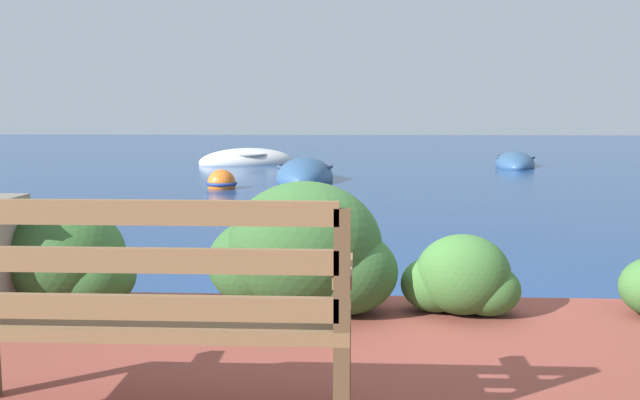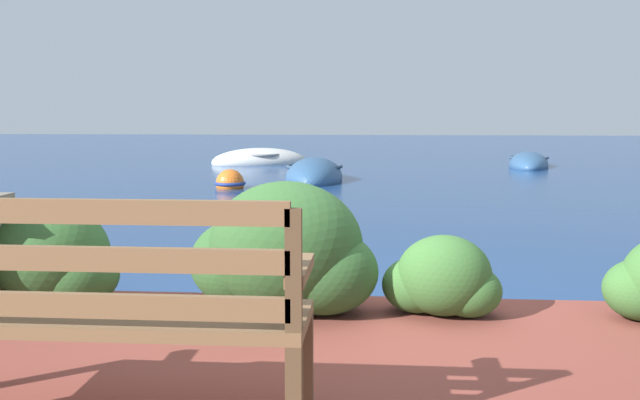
{
  "view_description": "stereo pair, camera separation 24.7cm",
  "coord_description": "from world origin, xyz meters",
  "px_view_note": "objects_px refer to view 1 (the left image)",
  "views": [
    {
      "loc": [
        -0.18,
        -4.72,
        1.46
      ],
      "look_at": [
        -0.6,
        3.57,
        0.43
      ],
      "focal_mm": 40.0,
      "sensor_mm": 36.0,
      "label": 1
    },
    {
      "loc": [
        0.07,
        -4.71,
        1.46
      ],
      "look_at": [
        -0.6,
        3.57,
        0.43
      ],
      "focal_mm": 40.0,
      "sensor_mm": 36.0,
      "label": 2
    }
  ],
  "objects_px": {
    "park_bench": "(144,307)",
    "rowboat_mid": "(515,164)",
    "rowboat_nearest": "(305,177)",
    "mooring_buoy": "(222,184)",
    "rowboat_far": "(247,162)"
  },
  "relations": [
    {
      "from": "park_bench",
      "to": "rowboat_mid",
      "type": "height_order",
      "value": "park_bench"
    },
    {
      "from": "rowboat_mid",
      "to": "rowboat_nearest",
      "type": "bearing_deg",
      "value": -41.11
    },
    {
      "from": "rowboat_nearest",
      "to": "rowboat_mid",
      "type": "bearing_deg",
      "value": -52.87
    },
    {
      "from": "park_bench",
      "to": "mooring_buoy",
      "type": "relative_size",
      "value": 2.7
    },
    {
      "from": "rowboat_nearest",
      "to": "rowboat_mid",
      "type": "height_order",
      "value": "rowboat_nearest"
    },
    {
      "from": "park_bench",
      "to": "rowboat_far",
      "type": "distance_m",
      "value": 17.26
    },
    {
      "from": "rowboat_nearest",
      "to": "rowboat_far",
      "type": "distance_m",
      "value": 5.07
    },
    {
      "from": "park_bench",
      "to": "rowboat_far",
      "type": "bearing_deg",
      "value": 95.63
    },
    {
      "from": "rowboat_mid",
      "to": "rowboat_far",
      "type": "relative_size",
      "value": 1.01
    },
    {
      "from": "rowboat_mid",
      "to": "park_bench",
      "type": "bearing_deg",
      "value": -6.72
    },
    {
      "from": "mooring_buoy",
      "to": "rowboat_mid",
      "type": "bearing_deg",
      "value": 41.37
    },
    {
      "from": "park_bench",
      "to": "mooring_buoy",
      "type": "distance_m",
      "value": 10.88
    },
    {
      "from": "rowboat_nearest",
      "to": "rowboat_far",
      "type": "bearing_deg",
      "value": 21.19
    },
    {
      "from": "rowboat_nearest",
      "to": "mooring_buoy",
      "type": "bearing_deg",
      "value": 137.87
    },
    {
      "from": "rowboat_far",
      "to": "mooring_buoy",
      "type": "distance_m",
      "value": 6.4
    }
  ]
}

